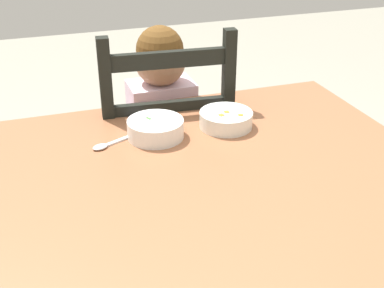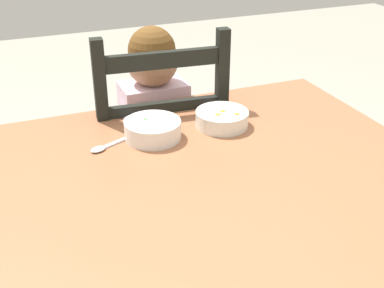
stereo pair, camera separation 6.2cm
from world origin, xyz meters
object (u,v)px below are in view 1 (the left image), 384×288
(child_figure, at_px, (164,120))
(bowl_of_carrots, at_px, (226,119))
(dining_chair, at_px, (164,162))
(bowl_of_peas, at_px, (155,128))
(dining_table, at_px, (181,209))
(spoon, at_px, (106,145))

(child_figure, relative_size, bowl_of_carrots, 6.04)
(dining_chair, bearing_deg, bowl_of_peas, -109.10)
(dining_table, bearing_deg, bowl_of_carrots, 47.71)
(bowl_of_peas, bearing_deg, dining_chair, 70.90)
(spoon, bearing_deg, bowl_of_carrots, 1.60)
(dining_chair, relative_size, bowl_of_peas, 6.03)
(child_figure, distance_m, bowl_of_carrots, 0.33)
(child_figure, bearing_deg, bowl_of_carrots, -69.92)
(dining_table, xyz_separation_m, bowl_of_peas, (-0.00, 0.23, 0.12))
(child_figure, bearing_deg, bowl_of_peas, -110.09)
(dining_table, distance_m, bowl_of_peas, 0.26)
(child_figure, relative_size, bowl_of_peas, 5.90)
(child_figure, height_order, bowl_of_peas, child_figure)
(dining_chair, bearing_deg, dining_table, -100.69)
(child_figure, height_order, bowl_of_carrots, child_figure)
(spoon, bearing_deg, bowl_of_peas, 4.12)
(bowl_of_carrots, distance_m, spoon, 0.35)
(bowl_of_peas, distance_m, spoon, 0.14)
(dining_chair, height_order, spoon, dining_chair)
(dining_chair, distance_m, bowl_of_peas, 0.43)
(dining_table, distance_m, child_figure, 0.54)
(bowl_of_carrots, bearing_deg, spoon, -178.40)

